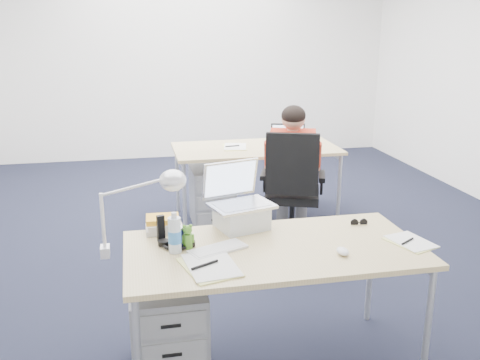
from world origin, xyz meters
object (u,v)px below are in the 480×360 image
object	(u,v)px
desk_far	(256,152)
headphones	(177,243)
desk_lamp	(130,212)
computer_mouse	(343,251)
drawer_pedestal_far	(212,196)
can_koozie	(177,237)
silver_laptop	(242,197)
seated_person	(292,173)
cordless_phone	(161,228)
water_bottle	(175,232)
desk_near	(274,255)
sunglasses	(359,223)
drawer_pedestal_near	(168,329)
office_chair	(292,214)
bear_figurine	(188,236)
dark_laptop	(288,136)
book_stack	(163,224)
far_cup	(292,136)
wireless_keyboard	(218,249)

from	to	relation	value
desk_far	headphones	xyz separation A→B (m)	(-0.99, -2.29, 0.06)
desk_lamp	computer_mouse	bearing A→B (deg)	-25.37
drawer_pedestal_far	can_koozie	bearing A→B (deg)	-103.33
silver_laptop	seated_person	bearing A→B (deg)	46.37
headphones	cordless_phone	world-z (taller)	cordless_phone
desk_far	water_bottle	world-z (taller)	water_bottle
desk_near	can_koozie	bearing A→B (deg)	168.71
sunglasses	drawer_pedestal_far	bearing A→B (deg)	109.73
desk_lamp	drawer_pedestal_near	bearing A→B (deg)	-20.39
can_koozie	sunglasses	xyz separation A→B (m)	(1.10, 0.12, -0.05)
office_chair	bear_figurine	bearing A→B (deg)	-104.91
cordless_phone	desk_lamp	bearing A→B (deg)	-153.55
drawer_pedestal_near	dark_laptop	xyz separation A→B (m)	(1.35, 2.26, 0.57)
office_chair	sunglasses	bearing A→B (deg)	-70.77
office_chair	seated_person	xyz separation A→B (m)	(0.05, 0.17, 0.33)
office_chair	computer_mouse	distance (m)	1.86
silver_laptop	sunglasses	world-z (taller)	silver_laptop
can_koozie	cordless_phone	size ratio (longest dim) A/B	0.78
cordless_phone	book_stack	bearing A→B (deg)	65.66
desk_lamp	can_koozie	bearing A→B (deg)	-4.24
seated_person	cordless_phone	distance (m)	2.02
drawer_pedestal_near	computer_mouse	xyz separation A→B (m)	(0.91, -0.21, 0.47)
water_bottle	dark_laptop	distance (m)	2.60
dark_laptop	book_stack	bearing A→B (deg)	-109.93
office_chair	bear_figurine	world-z (taller)	office_chair
drawer_pedestal_far	far_cup	world-z (taller)	far_cup
desk_near	far_cup	xyz separation A→B (m)	(0.91, 2.65, 0.09)
desk_far	office_chair	xyz separation A→B (m)	(0.14, -0.80, -0.38)
office_chair	book_stack	xyz separation A→B (m)	(-1.18, -1.27, 0.48)
seated_person	cordless_phone	bearing A→B (deg)	-109.48
seated_person	bear_figurine	xyz separation A→B (m)	(-1.11, -1.70, 0.17)
drawer_pedestal_far	wireless_keyboard	distance (m)	2.41
silver_laptop	sunglasses	distance (m)	0.73
drawer_pedestal_near	can_koozie	size ratio (longest dim) A/B	4.62
office_chair	drawer_pedestal_far	world-z (taller)	office_chair
office_chair	cordless_phone	size ratio (longest dim) A/B	6.93
silver_laptop	can_koozie	bearing A→B (deg)	-167.55
desk_far	drawer_pedestal_near	bearing A→B (deg)	-113.99
desk_far	dark_laptop	xyz separation A→B (m)	(0.29, -0.11, 0.17)
can_koozie	water_bottle	size ratio (longest dim) A/B	0.54
seated_person	desk_near	bearing A→B (deg)	-91.32
silver_laptop	book_stack	xyz separation A→B (m)	(-0.46, 0.03, -0.14)
can_koozie	sunglasses	distance (m)	1.11
office_chair	bear_figurine	size ratio (longest dim) A/B	7.72
computer_mouse	desk_lamp	distance (m)	1.12
book_stack	cordless_phone	xyz separation A→B (m)	(-0.02, -0.14, 0.03)
bear_figurine	sunglasses	bearing A→B (deg)	24.03
desk_near	seated_person	world-z (taller)	seated_person
desk_near	far_cup	distance (m)	2.80
desk_far	book_stack	size ratio (longest dim) A/B	7.90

